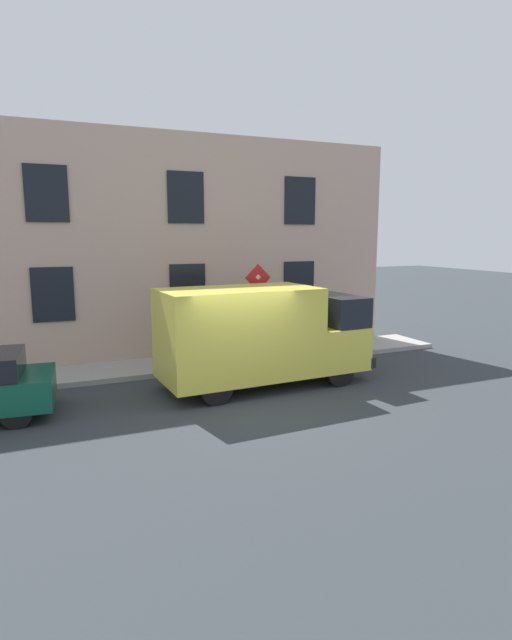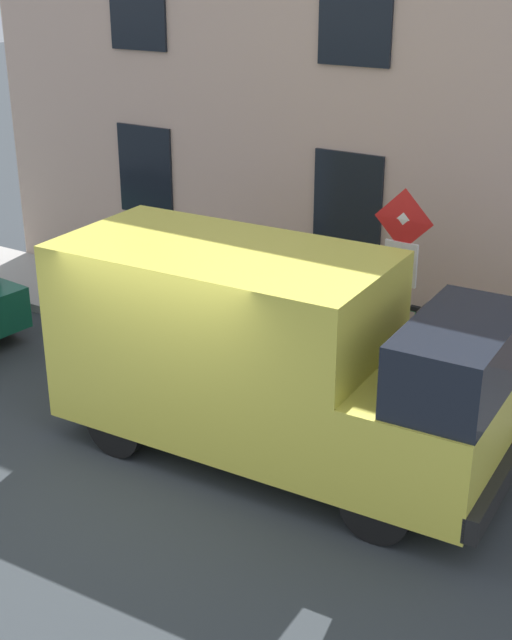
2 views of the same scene
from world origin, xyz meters
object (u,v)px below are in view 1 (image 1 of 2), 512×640
sign_post_stacked (258,299)px  bicycle_orange (277,338)px  bicycle_red (254,340)px  bicycle_green (230,342)px  delivery_van (261,334)px  pedestrian (300,320)px  bicycle_black (205,344)px

sign_post_stacked → bicycle_orange: size_ratio=1.57×
bicycle_red → sign_post_stacked: bearing=69.6°
sign_post_stacked → bicycle_green: 1.88m
delivery_van → pedestrian: size_ratio=3.15×
bicycle_green → pedestrian: size_ratio=1.00×
sign_post_stacked → pedestrian: (0.98, -1.90, -0.88)m
bicycle_orange → bicycle_red: (0.00, 0.81, 0.00)m
bicycle_orange → bicycle_red: same height
bicycle_green → sign_post_stacked: bearing=113.5°
bicycle_orange → bicycle_black: bearing=-3.9°
sign_post_stacked → bicycle_red: 1.86m
bicycle_orange → bicycle_red: bearing=-3.9°
bicycle_orange → delivery_van: bearing=53.8°
bicycle_orange → bicycle_black: same height
pedestrian → delivery_van: bearing=140.6°
sign_post_stacked → bicycle_orange: bearing=-46.4°
delivery_van → sign_post_stacked: bearing=66.1°
delivery_van → bicycle_red: 3.33m
delivery_van → bicycle_red: bearing=67.3°
pedestrian → bicycle_red: bearing=87.8°
bicycle_red → bicycle_green: same height
bicycle_black → pedestrian: bearing=-180.0°
bicycle_black → delivery_van: bearing=102.0°
delivery_van → bicycle_black: bearing=96.8°
sign_post_stacked → bicycle_green: sign_post_stacked is taller
sign_post_stacked → bicycle_green: bearing=21.5°
bicycle_black → pedestrian: size_ratio=1.00×
bicycle_green → bicycle_black: same height
bicycle_green → bicycle_red: bearing=-178.0°
delivery_van → bicycle_green: bearing=81.7°
delivery_van → bicycle_orange: (3.03, -1.92, -0.82)m
sign_post_stacked → bicycle_black: (1.12, 1.25, -1.44)m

